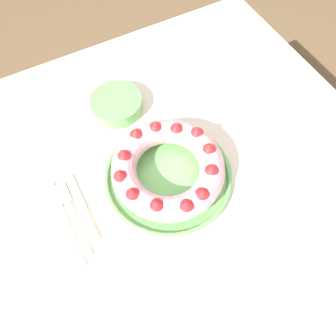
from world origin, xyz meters
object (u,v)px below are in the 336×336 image
at_px(bundt_cake, 168,168).
at_px(fork, 72,213).
at_px(serving_knife, 67,228).
at_px(cake_knife, 84,211).
at_px(side_bowl, 116,104).
at_px(serving_dish, 168,176).

height_order(bundt_cake, fork, bundt_cake).
relative_size(serving_knife, cake_knife, 1.22).
xyz_separation_m(bundt_cake, side_bowl, (-0.02, 0.26, -0.03)).
xyz_separation_m(serving_dish, bundt_cake, (-0.00, -0.00, 0.04)).
height_order(serving_dish, bundt_cake, bundt_cake).
height_order(bundt_cake, cake_knife, bundt_cake).
relative_size(serving_knife, side_bowl, 1.59).
distance_m(bundt_cake, fork, 0.25).
height_order(serving_knife, side_bowl, side_bowl).
xyz_separation_m(fork, serving_knife, (-0.02, -0.03, 0.00)).
distance_m(serving_knife, cake_knife, 0.05).
bearing_deg(fork, side_bowl, 46.32).
height_order(fork, serving_knife, serving_knife).
bearing_deg(side_bowl, bundt_cake, -85.08).
xyz_separation_m(serving_dish, cake_knife, (-0.22, 0.01, -0.01)).
xyz_separation_m(bundt_cake, serving_knife, (-0.27, -0.01, -0.05)).
bearing_deg(cake_knife, side_bowl, 45.50).
relative_size(bundt_cake, cake_knife, 1.45).
bearing_deg(bundt_cake, serving_knife, -178.63).
xyz_separation_m(fork, cake_knife, (0.03, -0.01, 0.00)).
height_order(fork, side_bowl, side_bowl).
height_order(serving_dish, serving_knife, serving_dish).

